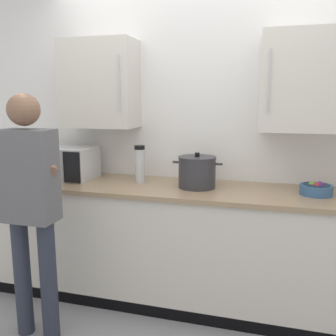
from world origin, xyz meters
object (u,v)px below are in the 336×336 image
object	(u,v)px
thermos_flask	(140,164)
fruit_bowl	(316,189)
person_figure	(30,197)
stock_pot	(197,172)
microwave_oven	(60,163)

from	to	relation	value
thermos_flask	fruit_bowl	distance (m)	1.33
person_figure	thermos_flask	bearing A→B (deg)	58.73
stock_pot	thermos_flask	size ratio (longest dim) A/B	1.27
stock_pot	person_figure	world-z (taller)	person_figure
microwave_oven	fruit_bowl	size ratio (longest dim) A/B	3.17
thermos_flask	fruit_bowl	size ratio (longest dim) A/B	1.34
thermos_flask	fruit_bowl	bearing A→B (deg)	-1.58
microwave_oven	fruit_bowl	xyz separation A→B (m)	(2.03, -0.01, -0.09)
microwave_oven	stock_pot	size ratio (longest dim) A/B	1.86
microwave_oven	fruit_bowl	world-z (taller)	microwave_oven
thermos_flask	microwave_oven	bearing A→B (deg)	-177.90
microwave_oven	person_figure	size ratio (longest dim) A/B	0.44
microwave_oven	thermos_flask	world-z (taller)	thermos_flask
microwave_oven	stock_pot	distance (m)	1.18
fruit_bowl	stock_pot	bearing A→B (deg)	-179.39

